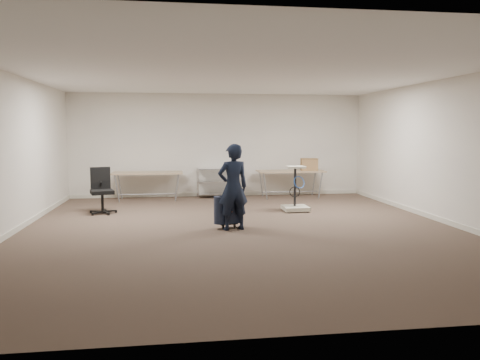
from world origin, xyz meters
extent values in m
plane|color=#3F3026|center=(0.00, 0.00, 0.00)|extent=(9.00, 9.00, 0.00)
plane|color=white|center=(0.00, 4.50, 1.40)|extent=(8.00, 0.00, 8.00)
plane|color=white|center=(0.00, -4.50, 1.40)|extent=(8.00, 0.00, 8.00)
plane|color=white|center=(-4.00, 0.00, 1.40)|extent=(0.00, 9.00, 9.00)
plane|color=white|center=(4.00, 0.00, 1.40)|extent=(0.00, 9.00, 9.00)
plane|color=white|center=(0.00, 0.00, 2.80)|extent=(8.00, 8.00, 0.00)
cube|color=beige|center=(0.00, 4.49, 0.05)|extent=(8.00, 0.02, 0.10)
cube|color=beige|center=(-3.99, 0.00, 0.05)|extent=(0.02, 9.00, 0.10)
cube|color=beige|center=(3.99, 0.00, 0.05)|extent=(0.02, 9.00, 0.10)
cube|color=#A28463|center=(-1.90, 3.95, 0.71)|extent=(1.80, 0.75, 0.03)
cylinder|color=#919399|center=(-1.90, 3.95, 0.15)|extent=(1.50, 0.02, 0.02)
cylinder|color=#919399|center=(-2.65, 3.65, 0.35)|extent=(0.13, 0.04, 0.69)
cylinder|color=#919399|center=(-1.15, 3.65, 0.35)|extent=(0.13, 0.04, 0.69)
cylinder|color=#919399|center=(-2.65, 4.25, 0.35)|extent=(0.13, 0.04, 0.69)
cylinder|color=#919399|center=(-1.15, 4.25, 0.35)|extent=(0.13, 0.04, 0.69)
cube|color=#A28463|center=(1.90, 3.95, 0.71)|extent=(1.80, 0.75, 0.03)
cylinder|color=#919399|center=(1.90, 3.95, 0.15)|extent=(1.50, 0.02, 0.02)
cylinder|color=#919399|center=(1.15, 3.65, 0.35)|extent=(0.13, 0.04, 0.69)
cylinder|color=#919399|center=(2.65, 3.65, 0.35)|extent=(0.13, 0.04, 0.69)
cylinder|color=#919399|center=(1.15, 4.25, 0.35)|extent=(0.13, 0.04, 0.69)
cylinder|color=#919399|center=(2.65, 4.25, 0.35)|extent=(0.13, 0.04, 0.69)
cylinder|color=silver|center=(-0.60, 3.98, 0.40)|extent=(0.02, 0.02, 0.80)
cylinder|color=silver|center=(0.60, 3.98, 0.40)|extent=(0.02, 0.02, 0.80)
cylinder|color=silver|center=(-0.60, 4.42, 0.40)|extent=(0.02, 0.02, 0.80)
cylinder|color=silver|center=(0.60, 4.42, 0.40)|extent=(0.02, 0.02, 0.80)
cube|color=silver|center=(0.00, 4.20, 0.10)|extent=(1.20, 0.45, 0.02)
cube|color=silver|center=(0.00, 4.20, 0.45)|extent=(1.20, 0.45, 0.02)
cube|color=silver|center=(0.00, 4.20, 0.78)|extent=(1.20, 0.45, 0.01)
imported|color=black|center=(-0.15, 0.00, 0.78)|extent=(0.64, 0.50, 1.57)
cube|color=black|center=(-0.21, 0.15, 0.35)|extent=(0.41, 0.31, 0.50)
cube|color=black|center=(-0.22, 0.17, 0.08)|extent=(0.36, 0.24, 0.03)
cylinder|color=black|center=(-0.32, 0.11, 0.03)|extent=(0.04, 0.07, 0.07)
cylinder|color=black|center=(-0.10, 0.18, 0.03)|extent=(0.04, 0.07, 0.07)
torus|color=black|center=(-0.21, 0.15, 0.63)|extent=(0.16, 0.07, 0.16)
cube|color=#FF4B0D|center=(-0.22, 0.17, 0.81)|extent=(0.03, 0.02, 0.39)
cylinder|color=black|center=(-2.77, 2.04, 0.05)|extent=(0.61, 0.61, 0.09)
cylinder|color=black|center=(-2.77, 2.04, 0.25)|extent=(0.06, 0.06, 0.40)
cube|color=black|center=(-2.77, 2.04, 0.48)|extent=(0.57, 0.57, 0.08)
cube|color=black|center=(-2.83, 2.25, 0.76)|extent=(0.43, 0.17, 0.49)
cube|color=beige|center=(1.48, 1.78, 0.07)|extent=(0.56, 0.56, 0.09)
cylinder|color=black|center=(1.26, 1.56, 0.02)|extent=(0.07, 0.07, 0.04)
cylinder|color=black|center=(1.48, 1.84, 0.55)|extent=(0.06, 0.06, 0.88)
cube|color=beige|center=(1.48, 1.78, 0.99)|extent=(0.39, 0.33, 0.04)
torus|color=blue|center=(1.54, 1.69, 0.66)|extent=(0.28, 0.12, 0.27)
cube|color=#945F45|center=(2.39, 3.87, 0.89)|extent=(0.48, 0.39, 0.33)
camera|label=1|loc=(-1.17, -8.33, 1.79)|focal=35.00mm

